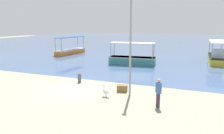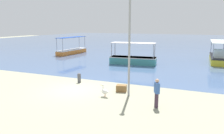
# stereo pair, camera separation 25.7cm
# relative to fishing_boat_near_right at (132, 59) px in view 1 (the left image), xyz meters

# --- Properties ---
(ground) EXTENTS (120.00, 120.00, 0.00)m
(ground) POSITION_rel_fishing_boat_near_right_xyz_m (-0.81, -11.68, -0.57)
(ground) COLOR gray
(harbor_water) EXTENTS (110.00, 90.00, 0.00)m
(harbor_water) POSITION_rel_fishing_boat_near_right_xyz_m (-0.81, 36.32, -0.57)
(harbor_water) COLOR #465F88
(harbor_water) RESTS_ON ground
(fishing_boat_near_right) EXTENTS (5.61, 2.32, 2.55)m
(fishing_boat_near_right) POSITION_rel_fishing_boat_near_right_xyz_m (0.00, 0.00, 0.00)
(fishing_boat_near_right) COLOR teal
(fishing_boat_near_right) RESTS_ON harbor_water
(fishing_boat_near_left) EXTENTS (1.96, 7.00, 2.61)m
(fishing_boat_near_left) POSITION_rel_fishing_boat_near_right_xyz_m (9.47, 5.32, 0.07)
(fishing_boat_near_left) COLOR gold
(fishing_boat_near_left) RESTS_ON harbor_water
(fishing_boat_outer) EXTENTS (2.08, 6.23, 2.67)m
(fishing_boat_outer) POSITION_rel_fishing_boat_near_right_xyz_m (-11.86, 5.01, -0.04)
(fishing_boat_outer) COLOR orange
(fishing_boat_outer) RESTS_ON harbor_water
(pelican) EXTENTS (0.79, 0.43, 0.80)m
(pelican) POSITION_rel_fishing_boat_near_right_xyz_m (1.88, -12.23, -0.20)
(pelican) COLOR #E0997A
(pelican) RESTS_ON ground
(lamp_post) EXTENTS (0.28, 0.28, 6.58)m
(lamp_post) POSITION_rel_fishing_boat_near_right_xyz_m (3.27, -11.45, 3.08)
(lamp_post) COLOR gray
(lamp_post) RESTS_ON ground
(mooring_bollard) EXTENTS (0.29, 0.29, 0.80)m
(mooring_bollard) POSITION_rel_fishing_boat_near_right_xyz_m (-1.52, -9.82, -0.15)
(mooring_bollard) COLOR #47474C
(mooring_bollard) RESTS_ON ground
(fisherman_standing) EXTENTS (0.39, 0.46, 1.69)m
(fisherman_standing) POSITION_rel_fishing_boat_near_right_xyz_m (5.39, -12.79, 0.33)
(fisherman_standing) COLOR #3E2C3B
(fisherman_standing) RESTS_ON ground
(cargo_crate) EXTENTS (0.80, 0.63, 0.48)m
(cargo_crate) POSITION_rel_fishing_boat_near_right_xyz_m (2.51, -10.77, -0.34)
(cargo_crate) COLOR brown
(cargo_crate) RESTS_ON ground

